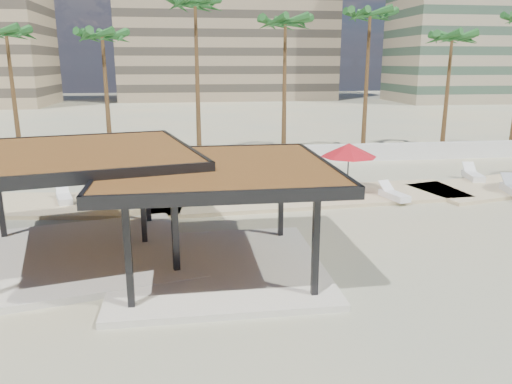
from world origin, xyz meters
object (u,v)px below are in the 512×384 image
(pavilion_central, at_px, (218,208))
(lounger_b, at_px, (394,195))
(lounger_a, at_px, (64,198))
(pavilion_west, at_px, (78,194))
(lounger_d, at_px, (473,175))
(umbrella_c, at_px, (349,150))

(pavilion_central, xyz_separation_m, lounger_b, (8.97, 7.05, -1.77))
(lounger_b, bearing_deg, lounger_a, 70.11)
(pavilion_central, bearing_deg, pavilion_west, 158.59)
(lounger_b, distance_m, lounger_d, 7.03)
(lounger_a, distance_m, lounger_d, 21.95)
(lounger_b, bearing_deg, lounger_d, -74.74)
(pavilion_west, xyz_separation_m, lounger_b, (13.57, 5.27, -1.92))
(pavilion_central, relative_size, umbrella_c, 2.20)
(pavilion_west, relative_size, lounger_b, 4.54)
(pavilion_central, distance_m, pavilion_west, 4.93)
(pavilion_central, relative_size, pavilion_west, 0.78)
(pavilion_west, relative_size, lounger_d, 4.12)
(lounger_b, xyz_separation_m, lounger_d, (6.16, 3.40, 0.02))
(pavilion_west, height_order, umbrella_c, pavilion_west)
(pavilion_west, height_order, lounger_b, pavilion_west)
(lounger_b, bearing_deg, pavilion_central, 114.48)
(pavilion_west, bearing_deg, pavilion_central, -34.22)
(pavilion_central, relative_size, lounger_b, 3.56)
(umbrella_c, bearing_deg, pavilion_central, -129.76)
(pavilion_west, relative_size, umbrella_c, 2.81)
(lounger_b, bearing_deg, umbrella_c, 37.66)
(lounger_a, height_order, lounger_d, lounger_d)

